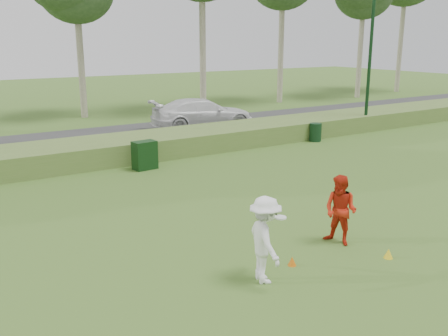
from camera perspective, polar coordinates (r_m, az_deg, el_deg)
ground at (r=12.63m, az=9.92°, el=-9.63°), size 120.00×120.00×0.00m
reed_strip at (r=22.38m, az=-11.06°, el=2.28°), size 80.00×3.00×0.90m
park_road at (r=27.10m, az=-14.94°, el=3.28°), size 80.00×6.00×0.06m
lamp_post at (r=29.26m, az=16.56°, el=14.96°), size 0.70×0.70×8.18m
player_white at (r=10.81m, az=4.72°, el=-8.18°), size 1.04×1.39×1.92m
player_red at (r=13.04m, az=13.17°, el=-4.73°), size 0.91×1.04×1.82m
cone_orange at (r=11.92m, az=7.78°, el=-10.50°), size 0.20×0.20×0.22m
cone_yellow at (r=12.80m, az=18.28°, el=-9.26°), size 0.22×0.22×0.24m
utility_cabinet at (r=20.30m, az=-9.05°, el=1.45°), size 0.97×0.67×1.15m
trash_bin at (r=25.99m, az=10.40°, el=4.04°), size 0.81×0.81×0.93m
car_right at (r=28.86m, az=-2.47°, el=6.23°), size 6.28×3.50×1.72m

